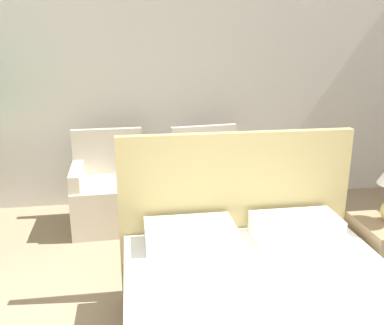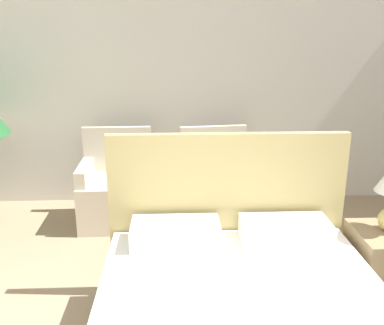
{
  "view_description": "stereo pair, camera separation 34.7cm",
  "coord_description": "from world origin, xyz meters",
  "views": [
    {
      "loc": [
        -0.45,
        -0.62,
        1.81
      ],
      "look_at": [
        0.04,
        2.66,
        0.79
      ],
      "focal_mm": 40.0,
      "sensor_mm": 36.0,
      "label": 1
    },
    {
      "loc": [
        -0.11,
        -0.66,
        1.81
      ],
      "look_at": [
        0.04,
        2.66,
        0.79
      ],
      "focal_mm": 40.0,
      "sensor_mm": 36.0,
      "label": 2
    }
  ],
  "objects": [
    {
      "name": "wall_back",
      "position": [
        0.0,
        3.89,
        1.45
      ],
      "size": [
        10.0,
        0.06,
        2.9
      ],
      "color": "silver",
      "rests_on": "ground_plane"
    },
    {
      "name": "armchair_near_window_left",
      "position": [
        -0.67,
        3.28,
        0.28
      ],
      "size": [
        0.69,
        0.64,
        0.9
      ],
      "rotation": [
        0.0,
        0.0,
        0.02
      ],
      "color": "beige",
      "rests_on": "ground_plane"
    },
    {
      "name": "armchair_near_window_right",
      "position": [
        0.32,
        3.28,
        0.28
      ],
      "size": [
        0.74,
        0.7,
        0.9
      ],
      "rotation": [
        0.0,
        0.0,
        0.12
      ],
      "color": "beige",
      "rests_on": "ground_plane"
    }
  ]
}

